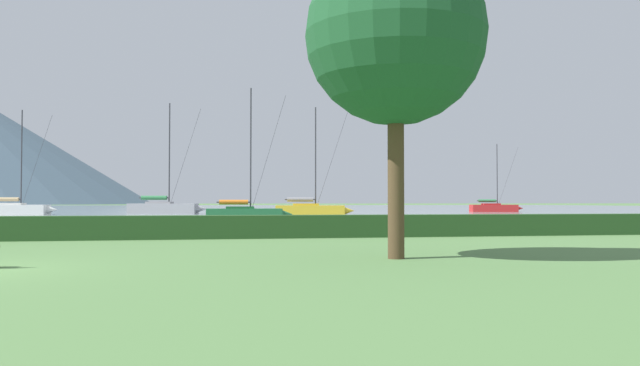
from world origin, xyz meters
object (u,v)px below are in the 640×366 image
Objects in this scene: sailboat_slip_1 at (245,213)px; sailboat_slip_6 at (164,207)px; park_tree at (401,24)px; sailboat_slip_5 at (16,208)px; sailboat_slip_2 at (311,209)px; sailboat_slip_0 at (494,207)px.

sailboat_slip_1 is 0.79× the size of sailboat_slip_6.
sailboat_slip_6 reaches higher than sailboat_slip_1.
sailboat_slip_1 is 1.20× the size of park_tree.
sailboat_slip_5 is 1.37× the size of park_tree.
sailboat_slip_2 is 48.11m from park_tree.
sailboat_slip_1 is 34.58m from park_tree.
park_tree is (24.51, -61.06, 5.20)m from sailboat_slip_5.
sailboat_slip_0 is 61.24m from sailboat_slip_5.
sailboat_slip_0 is 45.49m from sailboat_slip_6.
sailboat_slip_2 reaches higher than sailboat_slip_1.
sailboat_slip_6 reaches higher than park_tree.
sailboat_slip_2 reaches higher than park_tree.
sailboat_slip_5 reaches higher than sailboat_slip_0.
sailboat_slip_1 is at bearing -63.88° from sailboat_slip_6.
sailboat_slip_2 is 1.27× the size of park_tree.
sailboat_slip_1 is at bearing 92.28° from park_tree.
sailboat_slip_1 is 35.50m from sailboat_slip_5.
sailboat_slip_2 is at bearing 82.74° from park_tree.
sailboat_slip_5 is (-30.55, 13.62, 0.02)m from sailboat_slip_2.
park_tree is (1.36, -34.15, 5.31)m from sailboat_slip_1.
sailboat_slip_0 is at bearing 45.53° from sailboat_slip_1.
sailboat_slip_5 is 66.00m from park_tree.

